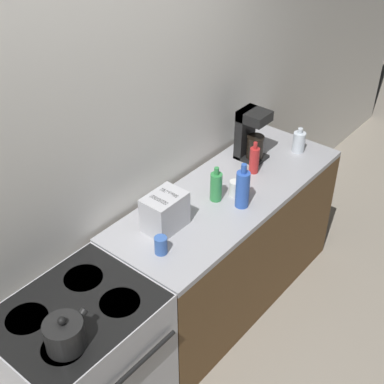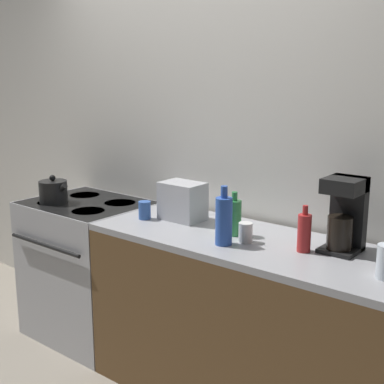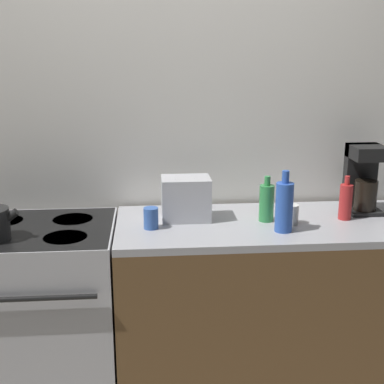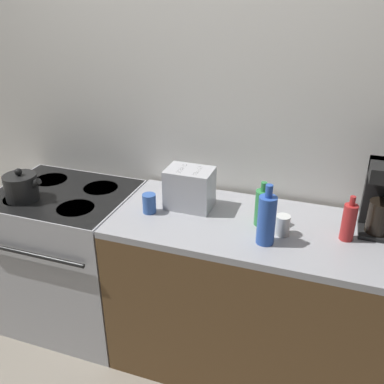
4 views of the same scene
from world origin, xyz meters
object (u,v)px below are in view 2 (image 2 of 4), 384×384
toaster (183,201)px  bottle_green (234,217)px  bottle_red (304,232)px  cup_blue (145,210)px  stove (89,268)px  kettle (53,192)px  coffee_maker (345,213)px  bottle_blue (224,220)px  cup_white (246,233)px

toaster → bottle_green: bottle_green is taller
bottle_red → cup_blue: 0.99m
stove → bottle_red: (1.57, 0.02, 0.55)m
bottle_red → bottle_green: bearing=179.1°
toaster → bottle_green: bearing=-8.6°
kettle → cup_blue: (0.73, 0.09, -0.02)m
coffee_maker → bottle_green: 0.57m
bottle_blue → cup_white: bottle_blue is taller
stove → bottle_green: bottle_green is taller
bottle_red → bottle_blue: (-0.36, -0.16, 0.03)m
cup_white → cup_blue: 0.70m
coffee_maker → stove: bearing=-175.0°
coffee_maker → bottle_blue: (-0.50, -0.29, -0.06)m
stove → toaster: (0.76, 0.08, 0.56)m
coffee_maker → bottle_red: 0.21m
bottle_red → bottle_green: (-0.41, 0.01, 0.00)m
bottle_red → bottle_blue: bearing=-156.6°
toaster → coffee_maker: size_ratio=0.68×
stove → toaster: toaster is taller
bottle_green → bottle_red: bearing=-0.9°
bottle_red → bottle_green: size_ratio=0.98×
coffee_maker → bottle_red: size_ratio=1.59×
kettle → toaster: size_ratio=0.93×
kettle → bottle_blue: size_ratio=0.77×
coffee_maker → bottle_green: coffee_maker is taller
toaster → cup_blue: toaster is taller
toaster → cup_white: (0.52, -0.12, -0.06)m
kettle → cup_blue: 0.74m
kettle → cup_blue: size_ratio=2.18×
cup_blue → toaster: bearing=35.9°
coffee_maker → bottle_green: bearing=-167.0°
cup_white → kettle: bearing=-176.0°
toaster → bottle_green: 0.41m
stove → bottle_red: 1.66m
coffee_maker → bottle_red: (-0.14, -0.13, -0.09)m
coffee_maker → cup_blue: 1.15m
toaster → cup_blue: size_ratio=2.35×
bottle_red → stove: bearing=-179.4°
stove → toaster: size_ratio=3.80×
bottle_green → cup_white: bearing=-28.9°
bottle_red → bottle_green: 0.41m
kettle → stove: bearing=41.4°
coffee_maker → cup_white: coffee_maker is taller
kettle → cup_white: 1.43m
bottle_blue → coffee_maker: bearing=30.0°
cup_white → bottle_red: bearing=10.8°
kettle → bottle_green: 1.33m
kettle → bottle_blue: (1.36, 0.00, 0.05)m
kettle → bottle_blue: bearing=0.0°
toaster → bottle_red: bearing=-4.7°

